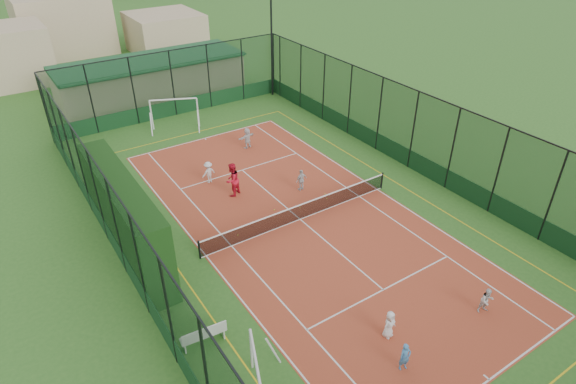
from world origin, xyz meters
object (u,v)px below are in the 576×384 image
futsal_goal_near (257,384)px  coach (232,180)px  child_far_left (209,172)px  child_far_back (247,138)px  clubhouse (151,78)px  child_near_left (389,324)px  child_near_mid (405,357)px  child_near_right (487,301)px  child_far_right (301,180)px  futsal_goal_far (175,114)px  floodlight_ne (272,46)px  white_bench (203,334)px

futsal_goal_near → coach: 13.44m
child_far_left → child_far_back: size_ratio=0.95×
clubhouse → child_near_left: 30.44m
clubhouse → child_near_mid: (-2.22, -31.81, -0.96)m
child_near_right → child_far_left: size_ratio=0.88×
coach → child_far_right: bearing=129.1°
futsal_goal_far → child_far_right: 12.54m
child_near_right → child_near_left: bearing=-176.7°
child_far_left → child_far_right: (4.10, -3.76, -0.01)m
child_near_left → futsal_goal_far: bearing=78.6°
child_near_mid → child_far_left: size_ratio=0.90×
futsal_goal_near → child_near_left: size_ratio=2.46×
coach → floodlight_ne: bearing=-155.4°
child_near_mid → futsal_goal_near: bearing=175.3°
child_far_back → coach: (-3.67, -4.82, 0.29)m
futsal_goal_near → child_near_left: (5.72, -0.28, -0.36)m
white_bench → child_near_left: size_ratio=1.42×
futsal_goal_far → child_near_right: bearing=-57.2°
child_near_right → child_far_right: (-0.86, 12.07, 0.07)m
child_near_left → child_far_back: size_ratio=0.87×
floodlight_ne → clubhouse: (-8.60, 5.40, -2.55)m
clubhouse → child_far_back: bearing=-81.9°
clubhouse → child_far_back: clubhouse is taller
futsal_goal_far → child_near_left: size_ratio=2.75×
floodlight_ne → futsal_goal_near: bearing=-122.8°
floodlight_ne → child_near_mid: floodlight_ne is taller
futsal_goal_far → child_far_left: bearing=-74.9°
floodlight_ne → child_far_right: 16.10m
white_bench → child_near_mid: 7.54m
coach → child_near_right: bearing=82.4°
child_near_left → child_far_left: bearing=83.0°
clubhouse → child_far_back: 13.20m
child_near_left → coach: size_ratio=0.62×
coach → white_bench: bearing=30.6°
child_near_mid → child_far_back: size_ratio=0.85×
white_bench → futsal_goal_far: size_ratio=0.52×
child_near_left → child_near_right: (4.25, -1.25, -0.03)m
child_near_right → coach: coach is taller
clubhouse → futsal_goal_near: 31.00m
white_bench → floodlight_ne: bearing=58.5°
futsal_goal_far → child_far_back: size_ratio=2.41×
white_bench → child_near_left: 7.17m
child_near_left → child_near_mid: 1.55m
futsal_goal_near → child_far_left: (5.01, 14.31, -0.30)m
clubhouse → white_bench: (-7.80, -26.73, -1.08)m
child_near_mid → child_near_right: size_ratio=1.02×
child_near_right → futsal_goal_far: bearing=118.1°
child_near_mid → child_far_left: 16.01m
clubhouse → child_near_mid: 31.90m
white_bench → coach: 10.71m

